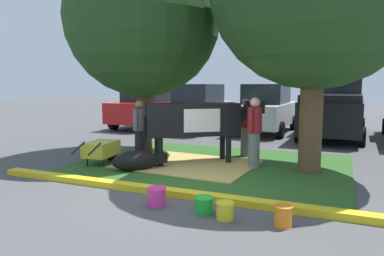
{
  "coord_description": "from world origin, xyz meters",
  "views": [
    {
      "loc": [
        2.84,
        -6.03,
        1.99
      ],
      "look_at": [
        -0.7,
        2.21,
        0.9
      ],
      "focal_mm": 33.35,
      "sensor_mm": 36.0,
      "label": 1
    }
  ],
  "objects": [
    {
      "name": "ground_plane",
      "position": [
        0.0,
        0.0,
        0.0
      ],
      "size": [
        80.0,
        80.0,
        0.0
      ],
      "primitive_type": "plane",
      "color": "#4C4C4F"
    },
    {
      "name": "grass_island",
      "position": [
        -0.14,
        2.2,
        0.01
      ],
      "size": [
        6.46,
        4.97,
        0.02
      ],
      "primitive_type": "cube",
      "color": "#2D5B23",
      "rests_on": "ground"
    },
    {
      "name": "curb_yellow",
      "position": [
        -0.14,
        -0.44,
        0.06
      ],
      "size": [
        7.66,
        0.24,
        0.12
      ],
      "primitive_type": "cube",
      "color": "yellow",
      "rests_on": "ground"
    },
    {
      "name": "hay_bedding",
      "position": [
        -0.7,
        1.91,
        0.03
      ],
      "size": [
        3.35,
        2.61,
        0.04
      ],
      "primitive_type": "cube",
      "rotation": [
        0.0,
        0.0,
        -0.07
      ],
      "color": "tan",
      "rests_on": "ground"
    },
    {
      "name": "shade_tree_left",
      "position": [
        -2.43,
        2.8,
        3.8
      ],
      "size": [
        4.32,
        4.32,
        5.97
      ],
      "color": "#4C3823",
      "rests_on": "ground"
    },
    {
      "name": "cow_holstein",
      "position": [
        -0.55,
        2.18,
        1.12
      ],
      "size": [
        2.73,
        2.18,
        1.57
      ],
      "color": "black",
      "rests_on": "ground"
    },
    {
      "name": "calf_lying",
      "position": [
        -1.53,
        0.92,
        0.24
      ],
      "size": [
        1.14,
        1.17,
        0.48
      ],
      "color": "black",
      "rests_on": "ground"
    },
    {
      "name": "person_handler",
      "position": [
        -2.02,
        1.84,
        0.86
      ],
      "size": [
        0.34,
        0.53,
        1.6
      ],
      "color": "black",
      "rests_on": "ground"
    },
    {
      "name": "person_visitor_near",
      "position": [
        0.9,
        2.23,
        0.92
      ],
      "size": [
        0.34,
        0.52,
        1.7
      ],
      "color": "slate",
      "rests_on": "ground"
    },
    {
      "name": "person_visitor_far",
      "position": [
        0.35,
        3.53,
        0.86
      ],
      "size": [
        0.47,
        0.34,
        1.61
      ],
      "color": "slate",
      "rests_on": "ground"
    },
    {
      "name": "wheelbarrow",
      "position": [
        -2.71,
        1.17,
        0.39
      ],
      "size": [
        0.7,
        1.62,
        0.63
      ],
      "color": "gold",
      "rests_on": "ground"
    },
    {
      "name": "bucket_pink",
      "position": [
        0.05,
        -1.01,
        0.16
      ],
      "size": [
        0.33,
        0.33,
        0.3
      ],
      "color": "#EA3893",
      "rests_on": "ground"
    },
    {
      "name": "bucket_green",
      "position": [
        0.89,
        -1.03,
        0.13
      ],
      "size": [
        0.31,
        0.31,
        0.26
      ],
      "color": "green",
      "rests_on": "ground"
    },
    {
      "name": "bucket_yellow",
      "position": [
        1.28,
        -1.15,
        0.14
      ],
      "size": [
        0.28,
        0.28,
        0.27
      ],
      "color": "yellow",
      "rests_on": "ground"
    },
    {
      "name": "bucket_orange",
      "position": [
        2.12,
        -1.09,
        0.16
      ],
      "size": [
        0.27,
        0.27,
        0.31
      ],
      "color": "orange",
      "rests_on": "ground"
    },
    {
      "name": "sedan_red",
      "position": [
        -5.67,
        8.51,
        0.98
      ],
      "size": [
        2.13,
        4.46,
        2.02
      ],
      "color": "red",
      "rests_on": "ground"
    },
    {
      "name": "sedan_blue",
      "position": [
        -3.03,
        8.36,
        0.98
      ],
      "size": [
        2.13,
        4.46,
        2.02
      ],
      "color": "#B7B7BC",
      "rests_on": "ground"
    },
    {
      "name": "hatchback_white",
      "position": [
        -0.17,
        8.82,
        0.98
      ],
      "size": [
        2.13,
        4.46,
        2.02
      ],
      "color": "silver",
      "rests_on": "ground"
    },
    {
      "name": "pickup_truck_black",
      "position": [
        2.46,
        8.52,
        1.11
      ],
      "size": [
        2.35,
        5.46,
        2.42
      ],
      "color": "black",
      "rests_on": "ground"
    }
  ]
}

